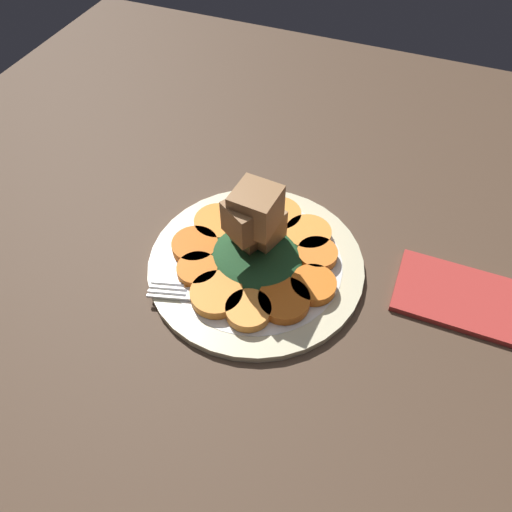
% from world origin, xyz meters
% --- Properties ---
extents(table_slab, '(1.20, 1.20, 0.02)m').
position_xyz_m(table_slab, '(0.00, 0.00, 0.01)').
color(table_slab, '#4C3828').
rests_on(table_slab, ground).
extents(plate, '(0.26, 0.26, 0.01)m').
position_xyz_m(plate, '(0.00, 0.00, 0.03)').
color(plate, beige).
rests_on(plate, table_slab).
extents(carrot_slice_0, '(0.05, 0.05, 0.01)m').
position_xyz_m(carrot_slice_0, '(-0.03, 0.07, 0.04)').
color(carrot_slice_0, orange).
rests_on(carrot_slice_0, plate).
extents(carrot_slice_1, '(0.06, 0.06, 0.01)m').
position_xyz_m(carrot_slice_1, '(-0.07, 0.04, 0.04)').
color(carrot_slice_1, orange).
rests_on(carrot_slice_1, plate).
extents(carrot_slice_2, '(0.06, 0.06, 0.01)m').
position_xyz_m(carrot_slice_2, '(-0.08, -0.01, 0.04)').
color(carrot_slice_2, '#D35E12').
rests_on(carrot_slice_2, plate).
extents(carrot_slice_3, '(0.05, 0.05, 0.01)m').
position_xyz_m(carrot_slice_3, '(-0.06, -0.04, 0.04)').
color(carrot_slice_3, orange).
rests_on(carrot_slice_3, plate).
extents(carrot_slice_4, '(0.06, 0.06, 0.01)m').
position_xyz_m(carrot_slice_4, '(-0.02, -0.07, 0.04)').
color(carrot_slice_4, orange).
rests_on(carrot_slice_4, plate).
extents(carrot_slice_5, '(0.05, 0.05, 0.01)m').
position_xyz_m(carrot_slice_5, '(0.02, -0.07, 0.04)').
color(carrot_slice_5, '#F9963A').
rests_on(carrot_slice_5, plate).
extents(carrot_slice_6, '(0.06, 0.06, 0.01)m').
position_xyz_m(carrot_slice_6, '(0.05, -0.05, 0.04)').
color(carrot_slice_6, orange).
rests_on(carrot_slice_6, plate).
extents(carrot_slice_7, '(0.05, 0.05, 0.01)m').
position_xyz_m(carrot_slice_7, '(0.08, -0.01, 0.04)').
color(carrot_slice_7, orange).
rests_on(carrot_slice_7, plate).
extents(carrot_slice_8, '(0.05, 0.05, 0.01)m').
position_xyz_m(carrot_slice_8, '(0.07, 0.03, 0.04)').
color(carrot_slice_8, orange).
rests_on(carrot_slice_8, plate).
extents(carrot_slice_9, '(0.06, 0.06, 0.01)m').
position_xyz_m(carrot_slice_9, '(0.05, 0.06, 0.04)').
color(carrot_slice_9, orange).
rests_on(carrot_slice_9, plate).
extents(carrot_slice_10, '(0.06, 0.06, 0.01)m').
position_xyz_m(carrot_slice_10, '(-0.00, 0.08, 0.04)').
color(carrot_slice_10, orange).
rests_on(carrot_slice_10, plate).
extents(center_pile, '(0.11, 0.10, 0.11)m').
position_xyz_m(center_pile, '(-0.00, 0.00, 0.07)').
color(center_pile, '#1E4723').
rests_on(center_pile, plate).
extents(fork, '(0.17, 0.06, 0.00)m').
position_xyz_m(fork, '(-0.02, -0.06, 0.03)').
color(fork, silver).
rests_on(fork, plate).
extents(napkin, '(0.16, 0.09, 0.01)m').
position_xyz_m(napkin, '(0.24, 0.04, 0.02)').
color(napkin, '#B2332D').
rests_on(napkin, table_slab).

